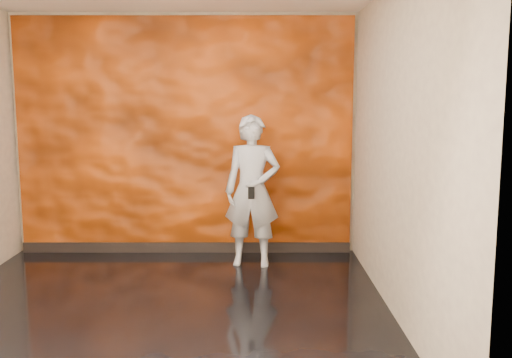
{
  "coord_description": "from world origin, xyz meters",
  "views": [
    {
      "loc": [
        0.83,
        -4.7,
        1.84
      ],
      "look_at": [
        0.83,
        1.06,
        1.01
      ],
      "focal_mm": 40.0,
      "sensor_mm": 36.0,
      "label": 1
    }
  ],
  "objects": [
    {
      "name": "room",
      "position": [
        0.0,
        0.0,
        1.4
      ],
      "size": [
        4.02,
        4.02,
        2.81
      ],
      "color": "black",
      "rests_on": "ground"
    },
    {
      "name": "feature_wall",
      "position": [
        0.0,
        1.96,
        1.38
      ],
      "size": [
        3.9,
        0.06,
        2.75
      ],
      "primitive_type": "cube",
      "color": "#E7520A",
      "rests_on": "ground"
    },
    {
      "name": "baseboard",
      "position": [
        0.0,
        1.92,
        0.06
      ],
      "size": [
        3.9,
        0.04,
        0.12
      ],
      "primitive_type": "cube",
      "color": "black",
      "rests_on": "ground"
    },
    {
      "name": "man",
      "position": [
        0.79,
        1.43,
        0.83
      ],
      "size": [
        0.64,
        0.46,
        1.65
      ],
      "primitive_type": "imported",
      "rotation": [
        0.0,
        0.0,
        -0.1
      ],
      "color": "#A1A5B1",
      "rests_on": "ground"
    },
    {
      "name": "phone",
      "position": [
        0.78,
        1.17,
        0.85
      ],
      "size": [
        0.07,
        0.02,
        0.13
      ],
      "primitive_type": "cube",
      "rotation": [
        0.0,
        0.0,
        0.08
      ],
      "color": "black",
      "rests_on": "man"
    }
  ]
}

